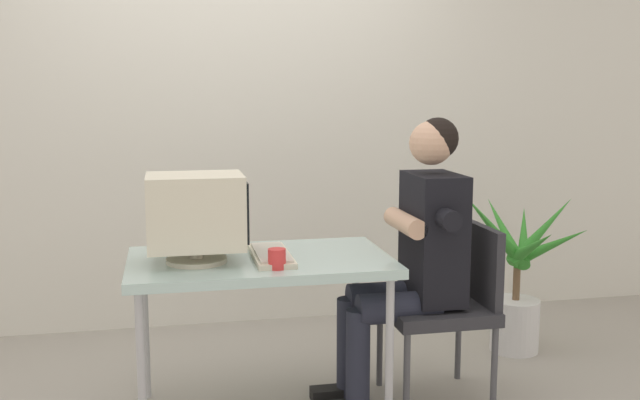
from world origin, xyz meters
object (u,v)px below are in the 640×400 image
potted_plant (517,280)px  desk_mug (277,259)px  desk (260,270)px  person_seated (414,250)px  crt_monitor (196,213)px  office_chair (449,299)px  keyboard (271,255)px

potted_plant → desk_mug: potted_plant is taller
desk → person_seated: (0.71, -0.02, 0.06)m
crt_monitor → desk_mug: bearing=-30.0°
crt_monitor → office_chair: 1.25m
crt_monitor → person_seated: 1.01m
keyboard → desk_mug: 0.19m
desk_mug → potted_plant: bearing=26.1°
crt_monitor → person_seated: size_ratio=0.31×
person_seated → desk_mug: size_ratio=15.66×
office_chair → potted_plant: bearing=40.1°
desk → keyboard: 0.09m
office_chair → potted_plant: (0.62, 0.52, -0.08)m
potted_plant → desk_mug: (-1.47, -0.72, 0.36)m
crt_monitor → potted_plant: bearing=16.7°
crt_monitor → desk: bearing=7.0°
keyboard → desk_mug: size_ratio=5.19×
person_seated → keyboard: bearing=-179.4°
person_seated → crt_monitor: bearing=-179.2°
crt_monitor → keyboard: bearing=1.2°
office_chair → desk_mug: office_chair is taller
desk → office_chair: (0.89, -0.02, -0.18)m
desk → keyboard: bearing=-30.1°
keyboard → person_seated: person_seated is taller
desk → desk_mug: 0.24m
office_chair → person_seated: 0.30m
keyboard → potted_plant: size_ratio=0.49×
potted_plant → desk_mug: size_ratio=10.63×
desk → keyboard: (0.05, -0.03, 0.07)m
potted_plant → office_chair: bearing=-139.9°
desk → person_seated: size_ratio=0.86×
desk → crt_monitor: size_ratio=2.76×
desk → keyboard: size_ratio=2.59×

